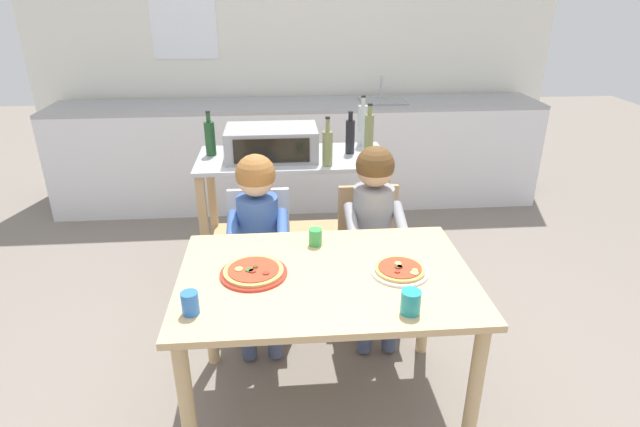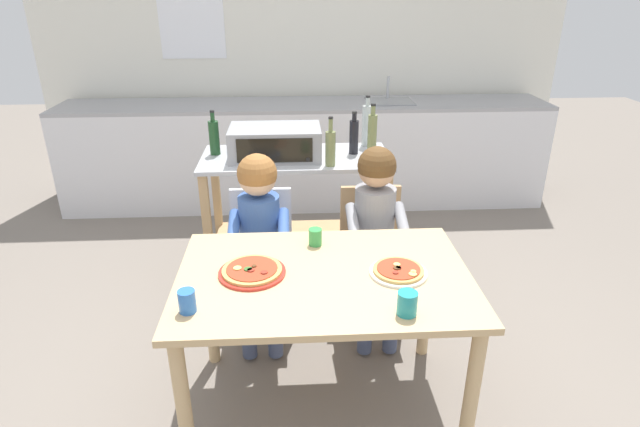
{
  "view_description": "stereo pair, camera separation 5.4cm",
  "coord_description": "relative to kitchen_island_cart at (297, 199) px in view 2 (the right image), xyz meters",
  "views": [
    {
      "loc": [
        -0.18,
        -1.9,
        1.87
      ],
      "look_at": [
        0.0,
        0.3,
        0.88
      ],
      "focal_mm": 29.02,
      "sensor_mm": 36.0,
      "label": 1
    },
    {
      "loc": [
        -0.13,
        -1.9,
        1.87
      ],
      "look_at": [
        0.0,
        0.3,
        0.88
      ],
      "focal_mm": 29.02,
      "sensor_mm": 36.0,
      "label": 2
    }
  ],
  "objects": [
    {
      "name": "back_wall_tiled",
      "position": [
        0.1,
        1.79,
        0.76
      ],
      "size": [
        4.7,
        0.13,
        2.7
      ],
      "color": "white",
      "rests_on": "ground"
    },
    {
      "name": "child_in_grey_shirt",
      "position": [
        0.42,
        -0.61,
        0.12
      ],
      "size": [
        0.32,
        0.42,
        1.08
      ],
      "color": "#424C6B",
      "rests_on": "ground"
    },
    {
      "name": "dining_chair_right",
      "position": [
        0.42,
        -0.5,
        -0.11
      ],
      "size": [
        0.36,
        0.36,
        0.81
      ],
      "color": "tan",
      "rests_on": "ground"
    },
    {
      "name": "bottle_slim_sauce",
      "position": [
        -0.51,
        0.07,
        0.4
      ],
      "size": [
        0.06,
        0.06,
        0.28
      ],
      "color": "#1E4723",
      "rests_on": "kitchen_island_cart"
    },
    {
      "name": "pizza_plate_red_rimmed",
      "position": [
        -0.21,
        -1.17,
        0.16
      ],
      "size": [
        0.29,
        0.29,
        0.03
      ],
      "color": "red",
      "rests_on": "dining_table"
    },
    {
      "name": "ground_plane",
      "position": [
        0.1,
        -0.02,
        -0.59
      ],
      "size": [
        11.67,
        11.67,
        0.0
      ],
      "primitive_type": "plane",
      "color": "slate"
    },
    {
      "name": "toaster_oven",
      "position": [
        -0.12,
        -0.01,
        0.38
      ],
      "size": [
        0.55,
        0.35,
        0.19
      ],
      "color": "#999BA0",
      "rests_on": "kitchen_island_cart"
    },
    {
      "name": "drinking_cup_teal",
      "position": [
        0.39,
        -1.5,
        0.19
      ],
      "size": [
        0.08,
        0.08,
        0.09
      ],
      "primitive_type": "cylinder",
      "color": "teal",
      "rests_on": "dining_table"
    },
    {
      "name": "bottle_clear_vinegar",
      "position": [
        0.2,
        -0.19,
        0.4
      ],
      "size": [
        0.06,
        0.06,
        0.29
      ],
      "color": "olive",
      "rests_on": "kitchen_island_cart"
    },
    {
      "name": "drinking_cup_green",
      "position": [
        0.08,
        -0.92,
        0.18
      ],
      "size": [
        0.06,
        0.06,
        0.08
      ],
      "primitive_type": "cylinder",
      "color": "green",
      "rests_on": "dining_table"
    },
    {
      "name": "child_in_blue_striped_shirt",
      "position": [
        -0.21,
        -0.61,
        0.11
      ],
      "size": [
        0.32,
        0.42,
        1.05
      ],
      "color": "#424C6B",
      "rests_on": "ground"
    },
    {
      "name": "bottle_dark_olive_oil",
      "position": [
        0.45,
        -0.18,
        0.45
      ],
      "size": [
        0.05,
        0.05,
        0.36
      ],
      "color": "olive",
      "rests_on": "kitchen_island_cart"
    },
    {
      "name": "kitchen_counter",
      "position": [
        0.1,
        1.38,
        -0.13
      ],
      "size": [
        4.23,
        0.6,
        1.12
      ],
      "color": "silver",
      "rests_on": "ground"
    },
    {
      "name": "kitchen_island_cart",
      "position": [
        0.0,
        0.0,
        0.0
      ],
      "size": [
        1.17,
        0.54,
        0.88
      ],
      "color": "#B7BABF",
      "rests_on": "ground"
    },
    {
      "name": "dining_chair_left",
      "position": [
        -0.21,
        -0.5,
        -0.11
      ],
      "size": [
        0.36,
        0.36,
        0.81
      ],
      "color": "silver",
      "rests_on": "ground"
    },
    {
      "name": "pizza_plate_white",
      "position": [
        0.42,
        -1.21,
        0.16
      ],
      "size": [
        0.25,
        0.25,
        0.03
      ],
      "color": "white",
      "rests_on": "dining_table"
    },
    {
      "name": "bottle_tall_green_wine",
      "position": [
        0.37,
        0.04,
        0.4
      ],
      "size": [
        0.06,
        0.06,
        0.27
      ],
      "color": "black",
      "rests_on": "kitchen_island_cart"
    },
    {
      "name": "drinking_cup_blue",
      "position": [
        -0.43,
        -1.43,
        0.19
      ],
      "size": [
        0.07,
        0.07,
        0.09
      ],
      "primitive_type": "cylinder",
      "color": "blue",
      "rests_on": "dining_table"
    },
    {
      "name": "bottle_squat_spirits",
      "position": [
        0.47,
        0.21,
        0.43
      ],
      "size": [
        0.06,
        0.06,
        0.33
      ],
      "color": "#ADB7B2",
      "rests_on": "kitchen_island_cart"
    },
    {
      "name": "dining_table",
      "position": [
        0.1,
        -1.19,
        0.04
      ],
      "size": [
        1.25,
        0.84,
        0.73
      ],
      "color": "tan",
      "rests_on": "ground"
    }
  ]
}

